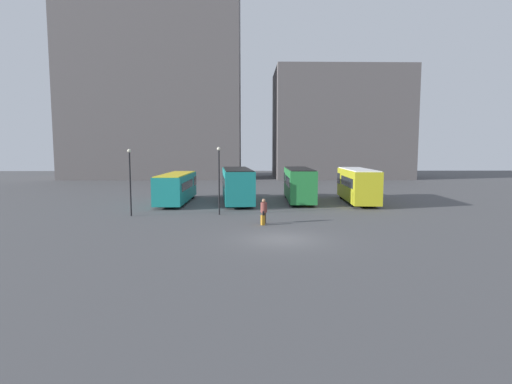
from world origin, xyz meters
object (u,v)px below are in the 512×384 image
(lamp_post_0, at_px, (130,176))
(bus_3, at_px, (357,184))
(suitcase, at_px, (263,220))
(bus_0, at_px, (177,187))
(traveler, at_px, (264,209))
(bus_2, at_px, (299,183))
(lamp_post_1, at_px, (219,175))
(bus_1, at_px, (237,184))

(lamp_post_0, bearing_deg, bus_3, 21.64)
(bus_3, height_order, suitcase, bus_3)
(bus_0, height_order, traveler, bus_0)
(bus_0, height_order, bus_3, bus_3)
(bus_2, distance_m, lamp_post_1, 11.23)
(bus_3, xyz_separation_m, lamp_post_1, (-12.95, -7.29, 1.37))
(traveler, bearing_deg, lamp_post_0, 51.98)
(bus_0, xyz_separation_m, traveler, (8.01, -11.63, -0.52))
(bus_1, height_order, lamp_post_1, lamp_post_1)
(bus_3, distance_m, lamp_post_1, 14.92)
(bus_3, relative_size, suitcase, 10.06)
(bus_0, relative_size, lamp_post_0, 1.99)
(bus_0, distance_m, lamp_post_0, 8.52)
(bus_1, bearing_deg, bus_0, 85.06)
(bus_0, xyz_separation_m, bus_2, (12.02, 0.80, 0.24))
(bus_1, xyz_separation_m, bus_3, (11.74, -0.27, -0.02))
(bus_1, height_order, traveler, bus_1)
(bus_0, xyz_separation_m, bus_1, (5.87, -0.01, 0.25))
(traveler, height_order, lamp_post_1, lamp_post_1)
(bus_2, distance_m, bus_3, 5.69)
(bus_3, distance_m, traveler, 14.88)
(bus_2, height_order, lamp_post_0, lamp_post_0)
(bus_2, bearing_deg, suitcase, 164.41)
(bus_2, xyz_separation_m, bus_3, (5.59, -1.09, -0.01))
(lamp_post_0, relative_size, lamp_post_1, 0.97)
(bus_2, distance_m, traveler, 13.08)
(bus_1, xyz_separation_m, lamp_post_0, (-7.99, -8.09, 1.27))
(bus_2, relative_size, traveler, 5.68)
(bus_1, bearing_deg, traveler, -174.35)
(bus_2, height_order, lamp_post_1, lamp_post_1)
(bus_0, xyz_separation_m, suitcase, (7.92, -12.14, -1.20))
(lamp_post_1, bearing_deg, traveler, -50.41)
(lamp_post_0, bearing_deg, bus_1, 45.39)
(bus_1, xyz_separation_m, bus_2, (6.15, 0.82, -0.01))
(bus_1, bearing_deg, bus_2, -87.22)
(lamp_post_0, bearing_deg, suitcase, -21.86)
(bus_0, height_order, lamp_post_1, lamp_post_1)
(bus_0, relative_size, bus_3, 1.05)
(bus_0, relative_size, bus_1, 0.98)
(bus_1, xyz_separation_m, suitcase, (2.05, -12.12, -1.46))
(bus_1, distance_m, suitcase, 12.38)
(bus_0, height_order, bus_2, bus_2)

